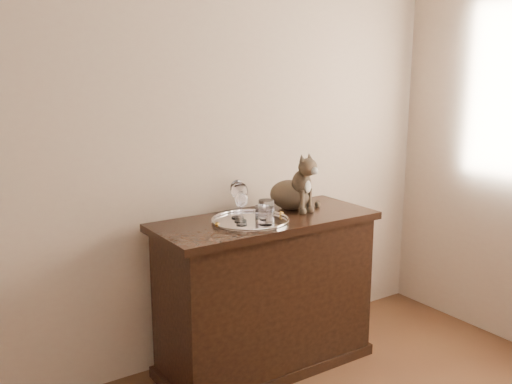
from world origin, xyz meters
TOP-DOWN VIEW (x-y plane):
  - wall_back at (0.00, 2.25)m, footprint 4.00×0.10m
  - sideboard at (0.60, 1.94)m, footprint 1.20×0.50m
  - tray at (0.49, 1.91)m, footprint 0.40×0.40m
  - wine_glass_b at (0.46, 1.99)m, footprint 0.08×0.08m
  - wine_glass_c at (0.41, 1.87)m, footprint 0.06×0.06m
  - wine_glass_d at (0.44, 1.93)m, footprint 0.08×0.08m
  - tumbler_a at (0.53, 1.87)m, footprint 0.07×0.07m
  - tumbler_b at (0.51, 1.81)m, footprint 0.08×0.08m
  - tumbler_c at (0.59, 1.92)m, footprint 0.08×0.08m
  - cat at (0.82, 2.02)m, footprint 0.37×0.35m

SIDE VIEW (x-z plane):
  - sideboard at x=0.60m, z-range 0.00..0.85m
  - tray at x=0.49m, z-range 0.85..0.86m
  - tumbler_a at x=0.53m, z-range 0.86..0.94m
  - tumbler_b at x=0.51m, z-range 0.86..0.94m
  - tumbler_c at x=0.59m, z-range 0.86..0.95m
  - wine_glass_c at x=0.41m, z-range 0.86..1.03m
  - wine_glass_b at x=0.46m, z-range 0.86..1.06m
  - wine_glass_d at x=0.44m, z-range 0.86..1.06m
  - cat at x=0.82m, z-range 0.85..1.17m
  - wall_back at x=0.00m, z-range 0.00..2.70m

